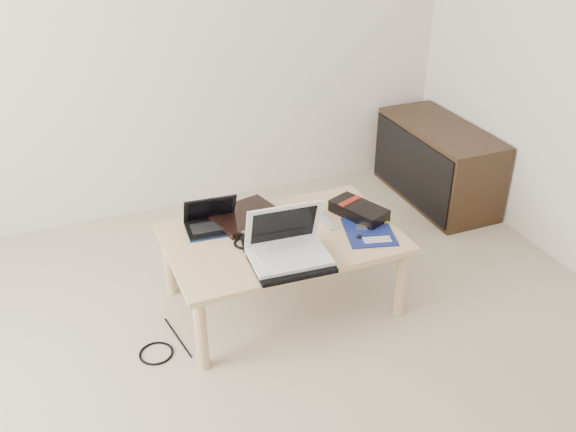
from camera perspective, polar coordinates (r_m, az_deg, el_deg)
name	(u,v)px	position (r m, az deg, el deg)	size (l,w,h in m)	color
coffee_table	(282,244)	(3.09, -0.51, -2.52)	(1.10, 0.70, 0.40)	#E0BA86
media_cabinet	(437,163)	(4.25, 13.07, 4.60)	(0.41, 0.90, 0.50)	#372516
book	(246,216)	(3.21, -3.78, 0.00)	(0.38, 0.34, 0.03)	black
netbook	(212,221)	(3.14, -6.79, -0.48)	(0.27, 0.21, 0.17)	black
tablet	(268,238)	(3.04, -1.77, -1.95)	(0.29, 0.25, 0.01)	black
remote	(324,220)	(3.19, 3.18, -0.35)	(0.06, 0.20, 0.02)	silver
neoprene_sleeve	(292,263)	(2.85, 0.32, -4.20)	(0.35, 0.25, 0.02)	black
white_laptop	(287,245)	(2.86, -0.06, -2.63)	(0.36, 0.27, 0.24)	silver
motherboard	(369,232)	(3.12, 7.24, -1.39)	(0.29, 0.33, 0.01)	#0C0E51
gpu_box	(359,211)	(3.24, 6.31, 0.48)	(0.24, 0.32, 0.06)	black
cable_coil	(245,243)	(3.01, -3.82, -2.40)	(0.11, 0.11, 0.01)	black
floor_cable_coil	(156,353)	(3.06, -11.64, -11.87)	(0.16, 0.16, 0.01)	black
floor_cable_trail	(178,337)	(3.13, -9.78, -10.58)	(0.01, 0.01, 0.32)	black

